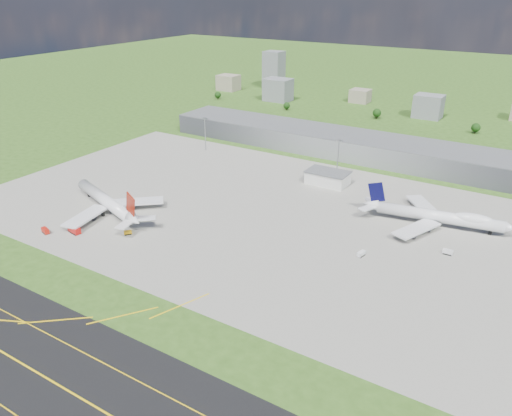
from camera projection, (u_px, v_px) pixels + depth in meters
The scene contains 23 objects.
ground at pixel (343, 160), 368.45m from camera, with size 1400.00×1400.00×0.00m, color #325219.
taxiway at pixel (40, 374), 167.16m from camera, with size 1400.00×60.00×0.06m, color black.
apron at pixel (283, 217), 278.49m from camera, with size 360.00×190.00×0.08m, color gray.
terminal at pixel (351, 145), 376.96m from camera, with size 300.00×42.00×15.00m, color gray.
ops_building at pixel (328, 178), 323.30m from camera, with size 26.00×16.00×8.00m, color silver.
mast_west at pixel (205, 128), 381.92m from camera, with size 3.50×2.00×25.90m.
mast_center at pixel (338, 152), 329.23m from camera, with size 3.50×2.00×25.90m.
airliner_red_twin at pixel (108, 202), 283.22m from camera, with size 76.07×57.83×21.51m.
airliner_blue_quad at pixel (439, 217), 266.28m from camera, with size 78.17×60.78×20.44m.
fire_truck at pixel (74, 230), 260.35m from camera, with size 8.56×4.30×3.62m.
crash_tender at pixel (45, 231), 260.35m from camera, with size 5.79×3.66×2.86m.
tug_yellow at pixel (128, 233), 259.32m from camera, with size 4.33×4.50×1.94m.
van_white_near at pixel (361, 254), 238.64m from camera, with size 3.13×5.12×2.45m.
van_white_far at pixel (448, 252), 240.18m from camera, with size 4.87×2.46×2.49m.
bldg_far_w at pixel (228, 83), 601.69m from camera, with size 24.00×20.00×18.00m, color gray.
bldg_w at pixel (278, 90), 546.65m from camera, with size 28.00×22.00×24.00m, color slate.
bldg_cw at pixel (360, 96), 541.37m from camera, with size 20.00×18.00×14.00m, color gray.
bldg_c at pixel (428, 106), 478.18m from camera, with size 26.00×20.00×22.00m, color slate.
bldg_tall_w at pixel (274, 70), 608.12m from camera, with size 22.00×20.00×44.00m, color slate.
tree_far_w at pixel (218, 95), 554.99m from camera, with size 7.20×7.20×8.80m.
tree_w at pixel (287, 106), 508.15m from camera, with size 6.75×6.75×8.25m.
tree_c at pixel (377, 113), 476.25m from camera, with size 8.10×8.10×9.90m.
tree_e at pixel (476, 128), 429.41m from camera, with size 7.65×7.65×9.35m.
Camera 1 is at (129.54, -181.60, 120.07)m, focal length 35.00 mm.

